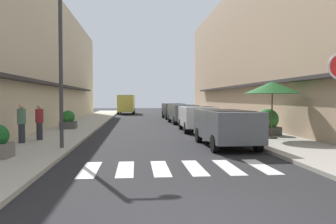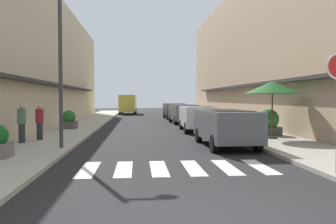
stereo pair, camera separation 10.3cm
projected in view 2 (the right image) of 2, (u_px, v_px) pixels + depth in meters
ground_plane at (154, 128)px, 22.67m from camera, size 96.52×96.52×0.00m
sidewalk_left at (76, 128)px, 22.24m from camera, size 3.02×61.42×0.12m
sidewalk_right at (229, 127)px, 23.10m from camera, size 3.02×61.42×0.12m
building_row_left at (17, 58)px, 22.91m from camera, size 5.50×41.49×9.14m
building_row_right at (281, 50)px, 24.43m from camera, size 5.50×41.49×10.61m
crosswalk at (176, 168)px, 9.57m from camera, size 5.20×2.20×0.01m
parked_car_near at (225, 124)px, 13.81m from camera, size 1.87×4.48×1.47m
parked_car_mid at (197, 116)px, 20.31m from camera, size 1.90×4.32×1.47m
parked_car_far at (183, 112)px, 26.75m from camera, size 1.94×4.32×1.47m
parked_car_distant at (174, 109)px, 33.23m from camera, size 1.91×4.41×1.47m
delivery_van at (128, 103)px, 43.62m from camera, size 2.14×5.46×2.37m
street_lamp at (65, 51)px, 12.65m from camera, size 1.19×0.28×5.85m
cafe_umbrella at (272, 88)px, 15.66m from camera, size 2.51×2.51×2.58m
planter_midblock at (268, 122)px, 17.31m from camera, size 1.05×1.05×1.30m
planter_far at (69, 120)px, 20.88m from camera, size 0.90×0.90×1.10m
pedestrian_walking_near at (22, 122)px, 14.13m from camera, size 0.34×0.34×1.60m
pedestrian_walking_far at (40, 121)px, 15.17m from camera, size 0.34×0.34×1.55m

